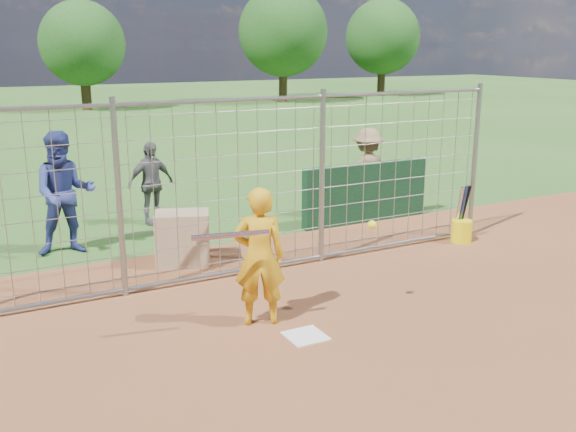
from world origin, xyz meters
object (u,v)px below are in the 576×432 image
bystander_a (65,193)px  bystander_b (151,183)px  bystander_c (367,172)px  equipment_bin (183,238)px  bucket_with_bats (461,228)px  batter (259,257)px

bystander_a → bystander_b: size_ratio=1.28×
bystander_a → bystander_c: size_ratio=1.15×
bystander_c → bystander_b: bearing=-15.2°
bystander_a → equipment_bin: 2.04m
bucket_with_bats → bystander_c: bearing=100.7°
batter → bystander_b: 4.93m
batter → bystander_b: size_ratio=1.09×
bystander_b → bucket_with_bats: (4.25, -3.56, -0.52)m
batter → equipment_bin: 2.53m
batter → equipment_bin: size_ratio=2.07×
bystander_a → equipment_bin: bearing=-35.1°
bystander_c → batter: bearing=46.3°
bystander_b → bystander_c: bystander_c is taller
batter → bystander_b: bearing=-71.4°
batter → bystander_c: size_ratio=0.98×
bystander_c → equipment_bin: bearing=19.1°
bystander_a → bucket_with_bats: 6.45m
bystander_a → bystander_b: bearing=41.0°
bystander_c → bucket_with_bats: 2.32m
bucket_with_bats → batter: bearing=-162.7°
bystander_a → equipment_bin: size_ratio=2.44×
batter → bystander_a: bystander_a is taller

